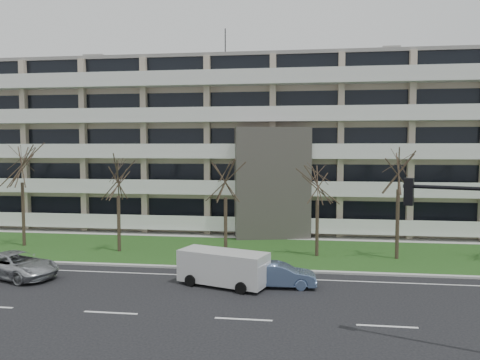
# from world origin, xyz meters

# --- Properties ---
(ground) EXTENTS (160.00, 160.00, 0.00)m
(ground) POSITION_xyz_m (0.00, 0.00, 0.00)
(ground) COLOR black
(ground) RESTS_ON ground
(grass_verge) EXTENTS (90.00, 10.00, 0.06)m
(grass_verge) POSITION_xyz_m (0.00, 13.00, 0.03)
(grass_verge) COLOR #204517
(grass_verge) RESTS_ON ground
(curb) EXTENTS (90.00, 0.35, 0.12)m
(curb) POSITION_xyz_m (0.00, 8.00, 0.06)
(curb) COLOR #B2B2AD
(curb) RESTS_ON ground
(sidewalk) EXTENTS (90.00, 2.00, 0.08)m
(sidewalk) POSITION_xyz_m (0.00, 18.50, 0.04)
(sidewalk) COLOR #B2B2AD
(sidewalk) RESTS_ON ground
(lane_edge_line) EXTENTS (90.00, 0.12, 0.01)m
(lane_edge_line) POSITION_xyz_m (0.00, 6.50, 0.01)
(lane_edge_line) COLOR white
(lane_edge_line) RESTS_ON ground
(apartment_building) EXTENTS (60.50, 15.10, 18.75)m
(apartment_building) POSITION_xyz_m (-0.01, 25.32, 7.61)
(apartment_building) COLOR #C0B095
(apartment_building) RESTS_ON ground
(silver_pickup) EXTENTS (5.66, 3.86, 1.44)m
(silver_pickup) POSITION_xyz_m (-13.64, 4.74, 0.72)
(silver_pickup) COLOR #AEB0B5
(silver_pickup) RESTS_ON ground
(blue_sedan) EXTENTS (3.94, 1.54, 1.28)m
(blue_sedan) POSITION_xyz_m (1.30, 4.93, 0.64)
(blue_sedan) COLOR #6986B7
(blue_sedan) RESTS_ON ground
(white_van) EXTENTS (5.11, 3.21, 1.86)m
(white_van) POSITION_xyz_m (-1.64, 4.75, 1.11)
(white_van) COLOR silver
(white_van) RESTS_ON ground
(tree_1) EXTENTS (4.28, 4.28, 8.56)m
(tree_1) POSITION_xyz_m (-18.17, 12.61, 6.66)
(tree_1) COLOR #382B21
(tree_1) RESTS_ON ground
(tree_2) EXTENTS (3.55, 3.55, 7.10)m
(tree_2) POSITION_xyz_m (-10.37, 11.75, 5.52)
(tree_2) COLOR #382B21
(tree_2) RESTS_ON ground
(tree_3) EXTENTS (3.57, 3.57, 7.14)m
(tree_3) POSITION_xyz_m (-2.70, 11.64, 5.55)
(tree_3) COLOR #382B21
(tree_3) RESTS_ON ground
(tree_4) EXTENTS (3.43, 3.43, 6.87)m
(tree_4) POSITION_xyz_m (3.48, 12.17, 5.33)
(tree_4) COLOR #382B21
(tree_4) RESTS_ON ground
(tree_5) EXTENTS (4.15, 4.15, 8.29)m
(tree_5) POSITION_xyz_m (8.69, 12.06, 6.45)
(tree_5) COLOR #382B21
(tree_5) RESTS_ON ground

